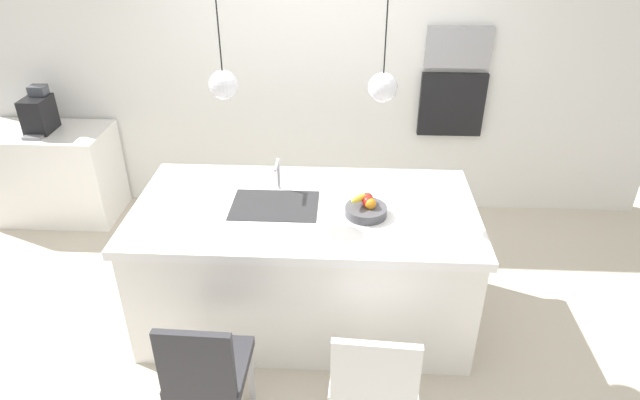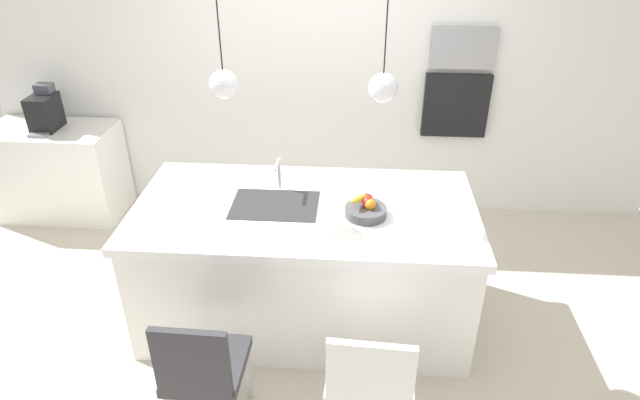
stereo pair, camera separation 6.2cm
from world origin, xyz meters
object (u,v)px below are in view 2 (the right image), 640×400
object	(u,v)px
fruit_bowl	(366,208)
oven	(456,105)
microwave	(463,48)
chair_near	(203,368)
chair_middle	(370,378)
coffee_machine	(45,111)

from	to	relation	value
fruit_bowl	oven	bearing A→B (deg)	64.96
fruit_bowl	microwave	xyz separation A→B (m)	(0.78, 1.66, 0.59)
microwave	chair_near	bearing A→B (deg)	-121.79
microwave	chair_middle	distance (m)	2.90
coffee_machine	chair_middle	bearing A→B (deg)	-39.27
fruit_bowl	coffee_machine	distance (m)	3.10
microwave	fruit_bowl	bearing A→B (deg)	-115.04
coffee_machine	oven	xyz separation A→B (m)	(3.56, 0.30, 0.04)
microwave	oven	world-z (taller)	microwave
coffee_machine	chair_middle	xyz separation A→B (m)	(2.82, -2.31, -0.52)
fruit_bowl	microwave	size ratio (longest dim) A/B	0.49
coffee_machine	fruit_bowl	bearing A→B (deg)	-26.16
fruit_bowl	chair_middle	size ratio (longest dim) A/B	0.31
fruit_bowl	chair_near	xyz separation A→B (m)	(-0.84, -0.94, -0.45)
fruit_bowl	microwave	distance (m)	1.93
fruit_bowl	chair_middle	world-z (taller)	fruit_bowl
chair_near	chair_middle	world-z (taller)	chair_near
fruit_bowl	chair_middle	xyz separation A→B (m)	(0.04, -0.94, -0.46)
microwave	oven	distance (m)	0.50
microwave	chair_near	size ratio (longest dim) A/B	0.61
fruit_bowl	chair_near	world-z (taller)	fruit_bowl
oven	chair_near	bearing A→B (deg)	-121.79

